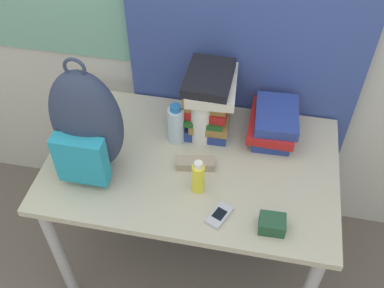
{
  "coord_description": "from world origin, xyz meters",
  "views": [
    {
      "loc": [
        0.23,
        -0.8,
        2.09
      ],
      "look_at": [
        0.0,
        0.36,
        0.86
      ],
      "focal_mm": 42.0,
      "sensor_mm": 36.0,
      "label": 1
    }
  ],
  "objects_px": {
    "water_bottle": "(176,125)",
    "camera_pouch": "(272,224)",
    "book_stack_center": "(274,123)",
    "cell_phone": "(219,215)",
    "backpack": "(86,126)",
    "sports_bottle": "(201,120)",
    "sunscreen_bottle": "(198,177)",
    "book_stack_left": "(209,100)",
    "sunglasses_case": "(195,163)"
  },
  "relations": [
    {
      "from": "backpack",
      "to": "sunglasses_case",
      "type": "distance_m",
      "value": 0.44
    },
    {
      "from": "book_stack_center",
      "to": "sunscreen_bottle",
      "type": "height_order",
      "value": "sunscreen_bottle"
    },
    {
      "from": "sunglasses_case",
      "to": "book_stack_left",
      "type": "bearing_deg",
      "value": 86.83
    },
    {
      "from": "sports_bottle",
      "to": "camera_pouch",
      "type": "bearing_deg",
      "value": -49.81
    },
    {
      "from": "book_stack_center",
      "to": "cell_phone",
      "type": "relative_size",
      "value": 2.25
    },
    {
      "from": "book_stack_left",
      "to": "book_stack_center",
      "type": "relative_size",
      "value": 1.07
    },
    {
      "from": "water_bottle",
      "to": "sunglasses_case",
      "type": "distance_m",
      "value": 0.18
    },
    {
      "from": "sports_bottle",
      "to": "cell_phone",
      "type": "xyz_separation_m",
      "value": [
        0.14,
        -0.37,
        -0.1
      ]
    },
    {
      "from": "backpack",
      "to": "cell_phone",
      "type": "distance_m",
      "value": 0.57
    },
    {
      "from": "water_bottle",
      "to": "camera_pouch",
      "type": "relative_size",
      "value": 2.01
    },
    {
      "from": "backpack",
      "to": "sports_bottle",
      "type": "distance_m",
      "value": 0.45
    },
    {
      "from": "water_bottle",
      "to": "sunscreen_bottle",
      "type": "relative_size",
      "value": 1.25
    },
    {
      "from": "cell_phone",
      "to": "book_stack_center",
      "type": "bearing_deg",
      "value": 71.47
    },
    {
      "from": "sports_bottle",
      "to": "sunscreen_bottle",
      "type": "height_order",
      "value": "sports_bottle"
    },
    {
      "from": "camera_pouch",
      "to": "sunglasses_case",
      "type": "bearing_deg",
      "value": 143.82
    },
    {
      "from": "backpack",
      "to": "sunscreen_bottle",
      "type": "height_order",
      "value": "backpack"
    },
    {
      "from": "sports_bottle",
      "to": "book_stack_center",
      "type": "bearing_deg",
      "value": 17.44
    },
    {
      "from": "camera_pouch",
      "to": "cell_phone",
      "type": "bearing_deg",
      "value": 175.6
    },
    {
      "from": "cell_phone",
      "to": "backpack",
      "type": "bearing_deg",
      "value": 164.14
    },
    {
      "from": "sports_bottle",
      "to": "water_bottle",
      "type": "bearing_deg",
      "value": -168.09
    },
    {
      "from": "book_stack_left",
      "to": "cell_phone",
      "type": "height_order",
      "value": "book_stack_left"
    },
    {
      "from": "sunglasses_case",
      "to": "water_bottle",
      "type": "bearing_deg",
      "value": 128.73
    },
    {
      "from": "backpack",
      "to": "book_stack_left",
      "type": "xyz_separation_m",
      "value": [
        0.4,
        0.3,
        -0.07
      ]
    },
    {
      "from": "sunscreen_bottle",
      "to": "book_stack_left",
      "type": "bearing_deg",
      "value": 93.22
    },
    {
      "from": "book_stack_center",
      "to": "camera_pouch",
      "type": "height_order",
      "value": "book_stack_center"
    },
    {
      "from": "book_stack_center",
      "to": "cell_phone",
      "type": "height_order",
      "value": "book_stack_center"
    },
    {
      "from": "water_bottle",
      "to": "book_stack_left",
      "type": "bearing_deg",
      "value": 41.92
    },
    {
      "from": "backpack",
      "to": "camera_pouch",
      "type": "relative_size",
      "value": 5.42
    },
    {
      "from": "book_stack_left",
      "to": "sunscreen_bottle",
      "type": "distance_m",
      "value": 0.35
    },
    {
      "from": "cell_phone",
      "to": "book_stack_left",
      "type": "bearing_deg",
      "value": 104.61
    },
    {
      "from": "book_stack_center",
      "to": "sunscreen_bottle",
      "type": "xyz_separation_m",
      "value": [
        -0.25,
        -0.35,
        0.0
      ]
    },
    {
      "from": "cell_phone",
      "to": "camera_pouch",
      "type": "distance_m",
      "value": 0.19
    },
    {
      "from": "sports_bottle",
      "to": "sunscreen_bottle",
      "type": "distance_m",
      "value": 0.26
    },
    {
      "from": "book_stack_center",
      "to": "sunglasses_case",
      "type": "bearing_deg",
      "value": -139.73
    },
    {
      "from": "water_bottle",
      "to": "sports_bottle",
      "type": "relative_size",
      "value": 0.79
    },
    {
      "from": "book_stack_center",
      "to": "water_bottle",
      "type": "xyz_separation_m",
      "value": [
        -0.39,
        -0.11,
        0.02
      ]
    },
    {
      "from": "sports_bottle",
      "to": "camera_pouch",
      "type": "xyz_separation_m",
      "value": [
        0.32,
        -0.38,
        -0.08
      ]
    },
    {
      "from": "cell_phone",
      "to": "sports_bottle",
      "type": "bearing_deg",
      "value": 110.32
    },
    {
      "from": "sports_bottle",
      "to": "sunglasses_case",
      "type": "relative_size",
      "value": 1.51
    },
    {
      "from": "sports_bottle",
      "to": "sunglasses_case",
      "type": "distance_m",
      "value": 0.18
    },
    {
      "from": "sunscreen_bottle",
      "to": "camera_pouch",
      "type": "height_order",
      "value": "sunscreen_bottle"
    },
    {
      "from": "backpack",
      "to": "book_stack_left",
      "type": "relative_size",
      "value": 1.75
    },
    {
      "from": "book_stack_center",
      "to": "sports_bottle",
      "type": "distance_m",
      "value": 0.31
    },
    {
      "from": "book_stack_left",
      "to": "sunglasses_case",
      "type": "bearing_deg",
      "value": -93.17
    },
    {
      "from": "backpack",
      "to": "book_stack_left",
      "type": "bearing_deg",
      "value": 37.19
    },
    {
      "from": "water_bottle",
      "to": "sports_bottle",
      "type": "xyz_separation_m",
      "value": [
        0.1,
        0.02,
        0.02
      ]
    },
    {
      "from": "book_stack_left",
      "to": "water_bottle",
      "type": "xyz_separation_m",
      "value": [
        -0.12,
        -0.1,
        -0.06
      ]
    },
    {
      "from": "book_stack_left",
      "to": "camera_pouch",
      "type": "relative_size",
      "value": 3.11
    },
    {
      "from": "backpack",
      "to": "sports_bottle",
      "type": "xyz_separation_m",
      "value": [
        0.38,
        0.22,
        -0.1
      ]
    },
    {
      "from": "sunscreen_bottle",
      "to": "camera_pouch",
      "type": "bearing_deg",
      "value": -23.27
    }
  ]
}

